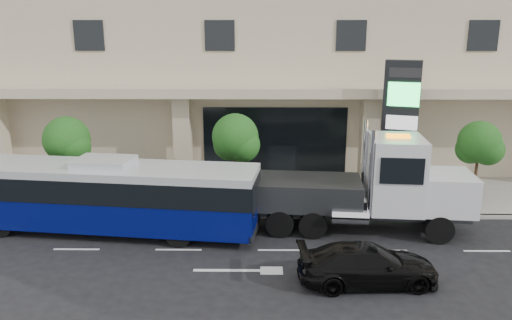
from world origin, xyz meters
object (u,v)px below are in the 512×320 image
Objects in this scene: city_bus at (107,195)px; tow_truck at (372,188)px; black_sedan at (368,265)px; signage_pylon at (399,130)px.

city_bus is 1.27× the size of tow_truck.
city_bus is 11.00m from black_sedan.
tow_truck is at bearing -98.22° from signage_pylon.
signage_pylon is (13.20, 4.23, 1.95)m from city_bus.
signage_pylon is (2.06, 3.99, 1.69)m from tow_truck.
signage_pylon reaches higher than black_sedan.
signage_pylon is at bearing -23.66° from black_sedan.
city_bus is 2.74× the size of black_sedan.
black_sedan is at bearing -16.52° from city_bus.
tow_truck is 2.16× the size of black_sedan.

